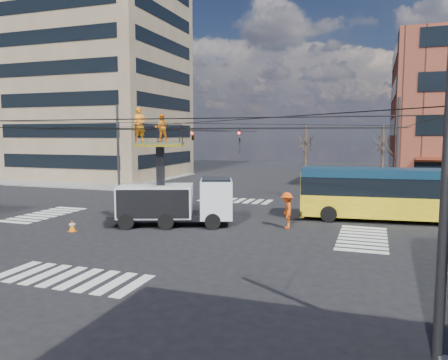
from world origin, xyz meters
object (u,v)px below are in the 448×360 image
(utility_truck, at_px, (175,189))
(worker_ground, at_px, (126,207))
(traffic_cone, at_px, (72,226))
(flagger, at_px, (287,210))
(city_bus, at_px, (395,193))

(utility_truck, height_order, worker_ground, utility_truck)
(traffic_cone, xyz_separation_m, worker_ground, (1.42, 3.16, 0.64))
(utility_truck, xyz_separation_m, traffic_cone, (-4.58, -3.33, -1.81))
(flagger, bearing_deg, utility_truck, -93.98)
(city_bus, distance_m, worker_ground, 16.31)
(utility_truck, distance_m, city_bus, 13.30)
(worker_ground, bearing_deg, traffic_cone, 141.25)
(city_bus, height_order, flagger, city_bus)
(traffic_cone, distance_m, worker_ground, 3.52)
(city_bus, xyz_separation_m, worker_ground, (-15.29, -5.61, -0.78))
(city_bus, relative_size, worker_ground, 6.06)
(utility_truck, xyz_separation_m, worker_ground, (-3.16, -0.17, -1.17))
(utility_truck, bearing_deg, worker_ground, 162.89)
(worker_ground, distance_m, flagger, 9.58)
(utility_truck, bearing_deg, city_bus, 3.86)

